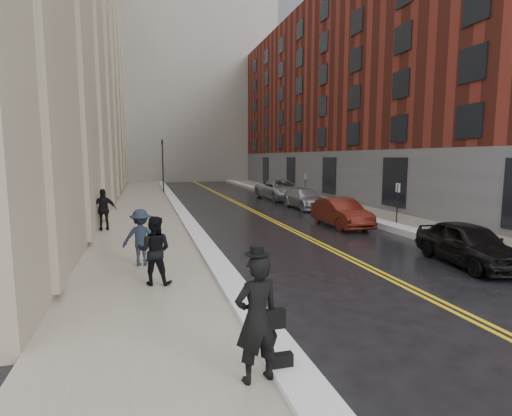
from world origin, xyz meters
TOP-DOWN VIEW (x-y plane):
  - ground at (0.00, 0.00)m, footprint 160.00×160.00m
  - sidewalk_left at (-4.50, 16.00)m, footprint 4.00×64.00m
  - sidewalk_right at (9.00, 16.00)m, footprint 3.00×64.00m
  - lane_stripe_a at (2.38, 16.00)m, footprint 0.12×64.00m
  - lane_stripe_b at (2.62, 16.00)m, footprint 0.12×64.00m
  - snow_ridge_left at (-2.20, 16.00)m, footprint 0.70×60.80m
  - snow_ridge_right at (7.15, 16.00)m, footprint 0.85×60.80m
  - building_right at (17.50, 23.00)m, footprint 14.00×50.00m
  - tower_far_center at (1.00, 56.00)m, footprint 28.00×16.00m
  - tower_far_right at (14.00, 66.00)m, footprint 22.00×18.00m
  - tower_far_left at (-12.00, 72.00)m, footprint 22.00×18.00m
  - traffic_signal at (-2.60, 30.00)m, footprint 0.18×0.15m
  - parking_sign_near at (7.90, 8.00)m, footprint 0.06×0.35m
  - parking_sign_far at (7.90, 20.00)m, footprint 0.06×0.35m
  - car_black at (5.83, 1.16)m, footprint 2.15×4.32m
  - car_maroon at (5.23, 8.86)m, footprint 1.53×4.34m
  - car_silver_near at (6.33, 16.19)m, footprint 2.07×4.77m
  - car_silver_far at (6.56, 22.11)m, footprint 3.21×6.15m
  - pedestrian_main at (-2.80, -3.83)m, footprint 0.79×0.60m
  - pedestrian_a at (-4.15, 1.39)m, footprint 1.06×0.93m
  - pedestrian_b at (-4.51, 3.44)m, footprint 1.22×0.81m
  - pedestrian_c at (-6.20, 10.18)m, footprint 1.18×0.63m

SIDE VIEW (x-z plane):
  - ground at x=0.00m, z-range 0.00..0.00m
  - lane_stripe_a at x=2.38m, z-range 0.00..0.01m
  - lane_stripe_b at x=2.62m, z-range 0.00..0.01m
  - sidewalk_left at x=-4.50m, z-range 0.00..0.15m
  - sidewalk_right at x=9.00m, z-range 0.00..0.15m
  - snow_ridge_left at x=-2.20m, z-range 0.00..0.26m
  - snow_ridge_right at x=7.15m, z-range 0.00..0.30m
  - car_silver_near at x=6.33m, z-range 0.00..1.37m
  - car_black at x=5.83m, z-range 0.00..1.41m
  - car_maroon at x=5.23m, z-range 0.00..1.43m
  - car_silver_far at x=6.56m, z-range 0.00..1.65m
  - pedestrian_b at x=-4.51m, z-range 0.15..1.92m
  - pedestrian_a at x=-4.15m, z-range 0.15..1.99m
  - pedestrian_c at x=-6.20m, z-range 0.15..2.07m
  - pedestrian_main at x=-2.80m, z-range 0.15..2.11m
  - parking_sign_near at x=7.90m, z-range 0.24..2.47m
  - parking_sign_far at x=7.90m, z-range 0.24..2.47m
  - traffic_signal at x=-2.60m, z-range 0.48..5.68m
  - building_right at x=17.50m, z-range 0.00..18.00m
  - tower_far_right at x=14.00m, z-range 0.00..44.00m
  - tower_far_center at x=1.00m, z-range 0.00..52.00m
  - tower_far_left at x=-12.00m, z-range 0.00..60.00m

